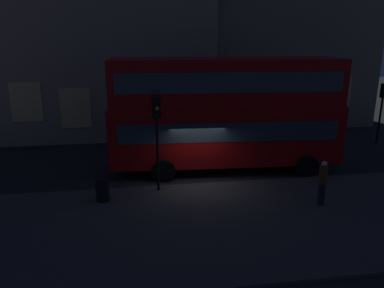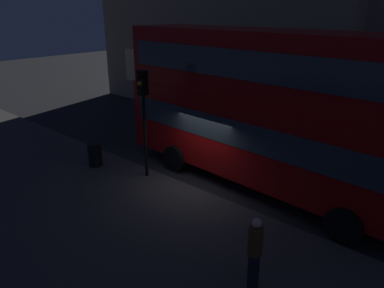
% 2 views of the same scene
% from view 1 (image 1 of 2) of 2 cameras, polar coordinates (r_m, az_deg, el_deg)
% --- Properties ---
extents(ground_plane, '(80.00, 80.00, 0.00)m').
position_cam_1_polar(ground_plane, '(17.26, 0.91, -5.82)').
color(ground_plane, '#232326').
extents(sidewalk_slab, '(44.00, 7.22, 0.12)m').
position_cam_1_polar(sidewalk_slab, '(13.62, 3.79, -11.98)').
color(sidewalk_slab, '#423F3D').
rests_on(sidewalk_slab, ground).
extents(building_with_clock, '(17.40, 10.22, 15.96)m').
position_cam_1_polar(building_with_clock, '(28.23, -16.95, 18.68)').
color(building_with_clock, tan).
rests_on(building_with_clock, ground).
extents(building_plain_facade, '(15.84, 8.05, 16.09)m').
position_cam_1_polar(building_plain_facade, '(29.92, 10.22, 19.06)').
color(building_plain_facade, gray).
rests_on(building_plain_facade, ground).
extents(double_decker_bus, '(11.29, 3.33, 5.50)m').
position_cam_1_polar(double_decker_bus, '(17.98, 5.19, 5.29)').
color(double_decker_bus, '#9E0C0C').
rests_on(double_decker_bus, ground).
extents(traffic_light_near_kerb, '(0.36, 0.38, 4.00)m').
position_cam_1_polar(traffic_light_near_kerb, '(15.24, -5.43, 2.94)').
color(traffic_light_near_kerb, black).
rests_on(traffic_light_near_kerb, sidewalk_slab).
extents(traffic_light_far_side, '(0.33, 0.37, 3.73)m').
position_cam_1_polar(traffic_light_far_side, '(25.54, 27.18, 5.95)').
color(traffic_light_far_side, black).
rests_on(traffic_light_far_side, ground).
extents(pedestrian, '(0.33, 0.33, 1.81)m').
position_cam_1_polar(pedestrian, '(15.26, 19.42, -5.57)').
color(pedestrian, black).
rests_on(pedestrian, sidewalk_slab).
extents(litter_bin, '(0.54, 0.54, 0.96)m').
position_cam_1_polar(litter_bin, '(15.36, -13.62, -6.78)').
color(litter_bin, black).
rests_on(litter_bin, sidewalk_slab).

